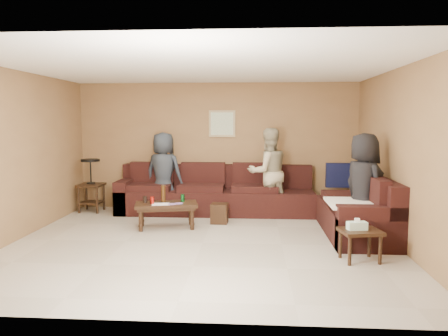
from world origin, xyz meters
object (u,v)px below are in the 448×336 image
side_table_right (360,233)px  person_right (363,186)px  sectional_sofa (258,202)px  person_left (164,173)px  coffee_table (166,206)px  end_table_left (91,184)px  waste_bin (219,213)px  person_middle (268,172)px

side_table_right → person_right: bearing=74.7°
sectional_sofa → person_left: bearing=163.6°
coffee_table → end_table_left: size_ratio=1.06×
end_table_left → waste_bin: end_table_left is taller
coffee_table → waste_bin: coffee_table is taller
person_middle → person_right: bearing=113.4°
side_table_right → waste_bin: bearing=134.8°
coffee_table → person_middle: size_ratio=0.66×
side_table_right → person_middle: person_middle is taller
person_middle → person_right: (1.36, -1.46, -0.02)m
end_table_left → person_right: 5.05m
coffee_table → person_right: 3.12m
coffee_table → waste_bin: (0.85, 0.40, -0.19)m
side_table_right → person_middle: size_ratio=0.34×
end_table_left → person_middle: person_middle is taller
person_right → side_table_right: bearing=140.1°
end_table_left → person_middle: (3.41, -0.16, 0.28)m
person_left → person_middle: 1.99m
sectional_sofa → side_table_right: bearing=-60.5°
side_table_right → person_left: 4.11m
sectional_sofa → waste_bin: 0.74m
coffee_table → end_table_left: 2.09m
coffee_table → person_right: person_right is taller
side_table_right → sectional_sofa: bearing=119.5°
sectional_sofa → person_left: 1.93m
waste_bin → person_left: (-1.13, 0.80, 0.60)m
sectional_sofa → coffee_table: 1.66m
waste_bin → person_left: 1.51m
end_table_left → person_left: size_ratio=0.66×
waste_bin → coffee_table: bearing=-154.6°
waste_bin → side_table_right: bearing=-45.2°
end_table_left → person_right: person_right is taller
sectional_sofa → end_table_left: end_table_left is taller
person_middle → waste_bin: bearing=17.2°
person_left → end_table_left: bearing=16.4°
person_middle → end_table_left: bearing=-22.2°
coffee_table → side_table_right: size_ratio=1.96×
person_middle → side_table_right: bearing=92.9°
person_left → person_right: (3.34, -1.63, 0.02)m
person_left → side_table_right: bearing=154.2°
person_middle → coffee_table: bearing=11.9°
waste_bin → sectional_sofa: bearing=22.1°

